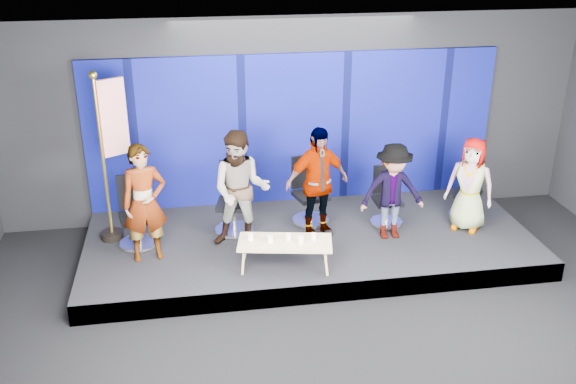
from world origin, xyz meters
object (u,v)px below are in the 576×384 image
panelist_e (470,184)px  coffee_table (285,243)px  panelist_b (241,190)px  panelist_c (317,183)px  mug_d (301,240)px  panelist_d (392,192)px  mug_e (314,236)px  panelist_a (145,203)px  mug_a (251,237)px  mug_b (270,239)px  chair_a (137,223)px  flag_stand (111,152)px  chair_c (309,201)px  mug_c (289,237)px  chair_b (234,209)px  chair_d (386,205)px  chair_e (467,198)px

panelist_e → coffee_table: (-3.08, -0.76, -0.39)m
panelist_b → panelist_c: (1.19, 0.14, -0.02)m
mug_d → panelist_b: bearing=131.1°
panelist_c → panelist_d: (1.13, -0.26, -0.12)m
panelist_b → mug_e: bearing=-27.4°
panelist_a → mug_a: bearing=-28.8°
panelist_e → mug_b: 3.39m
panelist_a → panelist_b: size_ratio=0.96×
mug_d → chair_a: bearing=153.7°
mug_b → flag_stand: size_ratio=0.04×
chair_c → panelist_b: bearing=-165.9°
mug_d → mug_e: mug_d is taller
mug_b → mug_c: mug_b is taller
panelist_e → mug_b: panelist_e is taller
panelist_d → panelist_c: bearing=167.9°
chair_a → panelist_a: size_ratio=0.62×
mug_d → mug_e: 0.22m
panelist_e → coffee_table: bearing=-128.0°
chair_b → mug_b: chair_b is taller
chair_d → mug_b: (-2.07, -1.15, 0.14)m
panelist_b → coffee_table: panelist_b is taller
chair_b → chair_d: 2.48m
chair_b → mug_d: size_ratio=11.46×
panelist_b → mug_b: bearing=-54.8°
mug_d → chair_b: bearing=121.2°
panelist_d → chair_d: bearing=80.8°
panelist_b → chair_e: 3.89m
panelist_c → panelist_d: panelist_c is taller
chair_e → coffee_table: (-3.28, -1.21, 0.07)m
panelist_c → chair_e: 2.71m
panelist_a → mug_b: bearing=-29.8°
coffee_table → mug_a: mug_a is taller
panelist_a → mug_e: panelist_a is taller
mug_b → mug_d: mug_d is taller
chair_b → panelist_d: 2.50m
panelist_d → mug_b: (-1.99, -0.66, -0.31)m
panelist_a → mug_b: (1.73, -0.59, -0.42)m
coffee_table → mug_e: size_ratio=15.04×
mug_b → mug_c: 0.27m
panelist_b → chair_c: 1.45m
chair_a → mug_e: (2.54, -1.07, 0.10)m
panelist_a → panelist_c: 2.61m
panelist_b → panelist_d: bearing=9.3°
panelist_d → chair_e: 1.67m
panelist_b → panelist_d: (2.32, -0.11, -0.14)m
chair_e → mug_b: chair_e is taller
panelist_d → mug_d: panelist_d is taller
panelist_c → flag_stand: flag_stand is taller
chair_b → mug_c: chair_b is taller
mug_a → chair_d: bearing=23.8°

